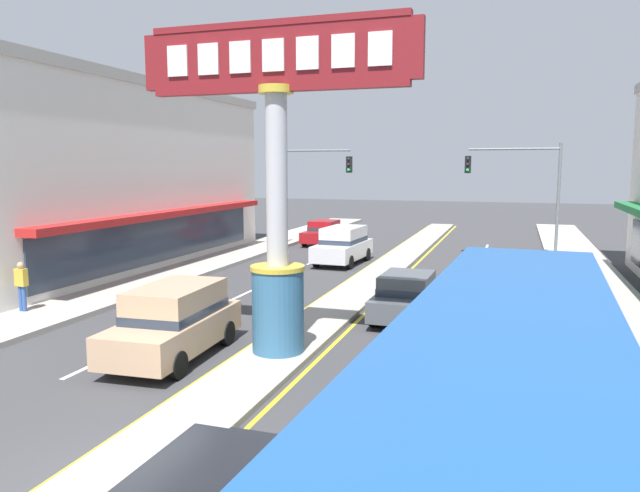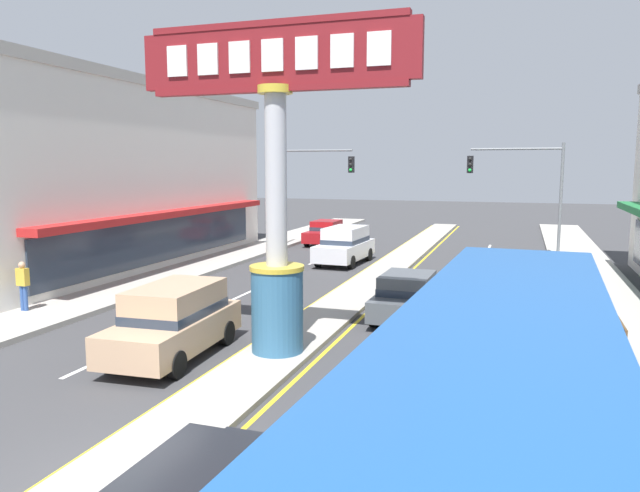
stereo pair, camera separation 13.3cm
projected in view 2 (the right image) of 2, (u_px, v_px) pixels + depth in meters
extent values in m
plane|color=#3A3A3D|center=(108.00, 487.00, 9.46)|extent=(160.00, 160.00, 0.00)
cube|color=#A39E93|center=(374.00, 280.00, 26.37)|extent=(1.83, 52.00, 0.14)
cube|color=#ADA89E|center=(171.00, 275.00, 27.31)|extent=(2.96, 60.00, 0.18)
cube|color=#ADA89E|center=(605.00, 304.00, 21.66)|extent=(2.96, 60.00, 0.18)
cube|color=silver|center=(92.00, 364.00, 15.29)|extent=(0.14, 2.20, 0.01)
cube|color=silver|center=(184.00, 322.00, 19.43)|extent=(0.14, 2.20, 0.01)
cube|color=silver|center=(243.00, 295.00, 23.56)|extent=(0.14, 2.20, 0.01)
cube|color=silver|center=(285.00, 276.00, 27.70)|extent=(0.14, 2.20, 0.01)
cube|color=silver|center=(316.00, 261.00, 31.84)|extent=(0.14, 2.20, 0.01)
cube|color=silver|center=(340.00, 250.00, 35.97)|extent=(0.14, 2.20, 0.01)
cube|color=silver|center=(358.00, 242.00, 40.11)|extent=(0.14, 2.20, 0.01)
cube|color=silver|center=(424.00, 406.00, 12.64)|extent=(0.14, 2.20, 0.01)
cube|color=silver|center=(448.00, 347.00, 16.78)|extent=(0.14, 2.20, 0.01)
cube|color=silver|center=(463.00, 311.00, 20.91)|extent=(0.14, 2.20, 0.01)
cube|color=silver|center=(473.00, 287.00, 25.05)|extent=(0.14, 2.20, 0.01)
cube|color=silver|center=(480.00, 270.00, 29.19)|extent=(0.14, 2.20, 0.01)
cube|color=silver|center=(485.00, 257.00, 33.32)|extent=(0.14, 2.20, 0.01)
cube|color=silver|center=(489.00, 247.00, 37.46)|extent=(0.14, 2.20, 0.01)
cube|color=yellow|center=(350.00, 280.00, 26.72)|extent=(0.12, 52.00, 0.01)
cube|color=yellow|center=(399.00, 283.00, 26.03)|extent=(0.12, 52.00, 0.01)
cylinder|color=#33668C|center=(277.00, 311.00, 15.83)|extent=(1.36, 1.36, 2.18)
cylinder|color=gold|center=(277.00, 268.00, 15.68)|extent=(1.43, 1.43, 0.12)
cylinder|color=#B7B7BC|center=(276.00, 180.00, 15.37)|extent=(0.56, 0.56, 4.69)
cylinder|color=gold|center=(275.00, 90.00, 15.08)|extent=(0.89, 0.89, 0.20)
cube|color=maroon|center=(275.00, 56.00, 14.97)|extent=(7.38, 0.24, 1.42)
cube|color=maroon|center=(275.00, 23.00, 14.87)|extent=(6.79, 0.29, 0.16)
cube|color=maroon|center=(275.00, 89.00, 15.08)|extent=(6.79, 0.29, 0.16)
cube|color=white|center=(177.00, 61.00, 15.68)|extent=(0.57, 0.06, 0.78)
cube|color=white|center=(208.00, 59.00, 15.39)|extent=(0.57, 0.06, 0.78)
cube|color=white|center=(240.00, 57.00, 15.11)|extent=(0.57, 0.06, 0.78)
cube|color=white|center=(272.00, 55.00, 14.83)|extent=(0.57, 0.06, 0.78)
cube|color=white|center=(307.00, 53.00, 14.55)|extent=(0.57, 0.06, 0.78)
cube|color=white|center=(342.00, 51.00, 14.27)|extent=(0.57, 0.06, 0.78)
cube|color=white|center=(379.00, 49.00, 13.98)|extent=(0.57, 0.06, 0.78)
cube|color=silver|center=(81.00, 180.00, 30.18)|extent=(9.65, 21.26, 8.59)
cube|color=#A8A49C|center=(76.00, 88.00, 29.58)|extent=(9.84, 21.69, 0.45)
cube|color=#B21E1E|center=(173.00, 213.00, 28.72)|extent=(0.90, 18.07, 0.30)
cube|color=#283342|center=(167.00, 239.00, 29.02)|extent=(0.08, 17.43, 2.00)
cylinder|color=slate|center=(278.00, 198.00, 36.11)|extent=(0.16, 0.16, 6.20)
cylinder|color=slate|center=(314.00, 151.00, 35.01)|extent=(4.62, 0.12, 0.12)
cube|color=black|center=(351.00, 165.00, 34.24)|extent=(0.32, 0.24, 0.92)
sphere|color=black|center=(351.00, 159.00, 34.07)|extent=(0.17, 0.17, 0.17)
sphere|color=black|center=(351.00, 165.00, 34.11)|extent=(0.17, 0.17, 0.17)
sphere|color=#19D83F|center=(351.00, 170.00, 34.15)|extent=(0.17, 0.17, 0.17)
cylinder|color=slate|center=(561.00, 203.00, 31.19)|extent=(0.16, 0.16, 6.20)
cylinder|color=slate|center=(516.00, 149.00, 31.55)|extent=(4.62, 0.12, 0.12)
cube|color=black|center=(470.00, 164.00, 32.23)|extent=(0.32, 0.24, 0.92)
sphere|color=black|center=(470.00, 159.00, 32.06)|extent=(0.17, 0.17, 0.17)
sphere|color=black|center=(470.00, 164.00, 32.10)|extent=(0.17, 0.17, 0.17)
sphere|color=#19D83F|center=(470.00, 170.00, 32.14)|extent=(0.17, 0.17, 0.17)
cube|color=maroon|center=(326.00, 235.00, 38.65)|extent=(1.79, 4.31, 0.66)
cube|color=maroon|center=(326.00, 225.00, 38.73)|extent=(1.56, 2.16, 0.60)
cube|color=#283342|center=(326.00, 228.00, 38.75)|extent=(1.60, 2.18, 0.24)
cylinder|color=black|center=(331.00, 243.00, 37.18)|extent=(0.22, 0.62, 0.62)
cylinder|color=black|center=(307.00, 242.00, 37.70)|extent=(0.22, 0.62, 0.62)
cylinder|color=black|center=(344.00, 238.00, 39.68)|extent=(0.22, 0.62, 0.62)
cylinder|color=black|center=(320.00, 237.00, 40.20)|extent=(0.22, 0.62, 0.62)
cube|color=#4C5156|center=(408.00, 301.00, 19.84)|extent=(1.86, 4.34, 0.66)
cube|color=#4C5156|center=(407.00, 283.00, 19.60)|extent=(1.60, 2.18, 0.60)
cube|color=#283342|center=(407.00, 288.00, 19.62)|extent=(1.63, 2.21, 0.24)
cylinder|color=black|center=(393.00, 299.00, 21.39)|extent=(0.23, 0.62, 0.62)
cylinder|color=black|center=(439.00, 303.00, 20.85)|extent=(0.23, 0.62, 0.62)
cylinder|color=black|center=(374.00, 317.00, 18.91)|extent=(0.23, 0.62, 0.62)
cylinder|color=black|center=(425.00, 321.00, 18.36)|extent=(0.23, 0.62, 0.62)
cube|color=#1E5199|center=(503.00, 418.00, 7.71)|extent=(3.02, 11.30, 2.90)
cube|color=#283342|center=(504.00, 395.00, 7.67)|extent=(3.03, 11.08, 0.90)
cube|color=#283342|center=(524.00, 306.00, 12.81)|extent=(2.30, 0.19, 1.40)
cube|color=black|center=(526.00, 259.00, 12.68)|extent=(1.75, 0.16, 0.30)
cylinder|color=black|center=(452.00, 405.00, 11.50)|extent=(0.32, 0.97, 0.96)
cylinder|color=black|center=(583.00, 423.00, 10.68)|extent=(0.32, 0.97, 0.96)
cube|color=tan|center=(173.00, 331.00, 15.80)|extent=(2.12, 4.69, 0.80)
cube|color=tan|center=(176.00, 300.00, 15.87)|extent=(1.81, 2.93, 0.80)
cube|color=#283342|center=(176.00, 310.00, 15.90)|extent=(1.85, 2.96, 0.24)
cylinder|color=black|center=(176.00, 365.00, 14.25)|extent=(0.25, 0.69, 0.68)
cylinder|color=black|center=(112.00, 358.00, 14.72)|extent=(0.25, 0.69, 0.68)
cylinder|color=black|center=(227.00, 333.00, 16.97)|extent=(0.25, 0.69, 0.68)
cylinder|color=black|center=(171.00, 328.00, 17.44)|extent=(0.25, 0.69, 0.68)
cube|color=silver|center=(344.00, 250.00, 30.97)|extent=(2.17, 4.70, 0.80)
cube|color=silver|center=(346.00, 235.00, 31.03)|extent=(1.84, 2.95, 0.80)
cube|color=#283342|center=(346.00, 240.00, 31.07)|extent=(1.88, 2.98, 0.24)
cylinder|color=black|center=(351.00, 262.00, 29.38)|extent=(0.26, 0.69, 0.68)
cylinder|color=black|center=(318.00, 260.00, 30.03)|extent=(0.26, 0.69, 0.68)
cylinder|color=black|center=(369.00, 254.00, 32.00)|extent=(0.26, 0.69, 0.68)
cylinder|color=black|center=(338.00, 253.00, 32.65)|extent=(0.26, 0.69, 0.68)
cylinder|color=black|center=(206.00, 490.00, 8.80)|extent=(0.23, 0.62, 0.62)
cube|color=brown|center=(611.00, 339.00, 15.41)|extent=(0.48, 1.60, 0.08)
cube|color=brown|center=(621.00, 330.00, 15.32)|extent=(0.06, 1.60, 0.40)
cube|color=black|center=(614.00, 355.00, 14.88)|extent=(0.38, 0.08, 0.36)
cube|color=black|center=(608.00, 342.00, 16.01)|extent=(0.38, 0.08, 0.36)
cylinder|color=#2D4C8C|center=(22.00, 298.00, 20.22)|extent=(0.14, 0.14, 0.86)
cylinder|color=#2D4C8C|center=(26.00, 298.00, 20.18)|extent=(0.14, 0.14, 0.86)
cube|color=gold|center=(23.00, 277.00, 20.11)|extent=(0.41, 0.24, 0.59)
sphere|color=tan|center=(22.00, 265.00, 20.05)|extent=(0.22, 0.22, 0.22)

